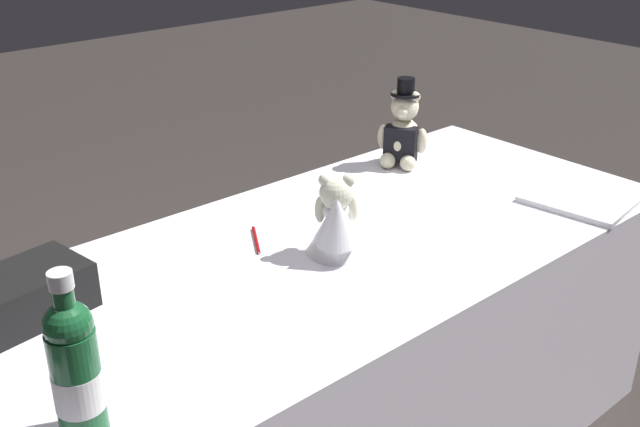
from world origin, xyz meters
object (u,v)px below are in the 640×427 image
Objects in this scene: teddy_bear_bride at (336,221)px; champagne_bottle at (75,368)px; teddy_bear_groom at (403,133)px; gift_case_black at (22,296)px; signing_pen at (256,241)px; guestbook at (578,200)px.

teddy_bear_bride is 0.79m from champagne_bottle.
champagne_bottle is (1.34, 0.52, 0.03)m from teddy_bear_groom.
teddy_bear_groom reaches higher than gift_case_black.
gift_case_black is (0.59, -0.05, 0.05)m from signing_pen.
signing_pen is (-0.65, -0.38, -0.13)m from champagne_bottle.
teddy_bear_groom reaches higher than teddy_bear_bride.
champagne_bottle reaches higher than signing_pen.
teddy_bear_bride is 0.67× the size of champagne_bottle.
champagne_bottle reaches higher than teddy_bear_groom.
teddy_bear_groom is 0.95× the size of gift_case_black.
gift_case_black is at bearing -4.41° from signing_pen.
signing_pen is at bearing 11.46° from teddy_bear_groom.
guestbook is (-0.74, 0.23, -0.08)m from teddy_bear_bride.
teddy_bear_groom is at bearing -158.77° from champagne_bottle.
signing_pen is at bearing -33.61° from guestbook.
champagne_bottle is 1.07× the size of gift_case_black.
gift_case_black is (-0.06, -0.43, -0.08)m from champagne_bottle.
teddy_bear_groom is at bearing -168.54° from signing_pen.
teddy_bear_bride reaches higher than signing_pen.
teddy_bear_bride is at bearing -24.96° from guestbook.
gift_case_black is at bearing 4.27° from teddy_bear_groom.
teddy_bear_bride reaches higher than gift_case_black.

